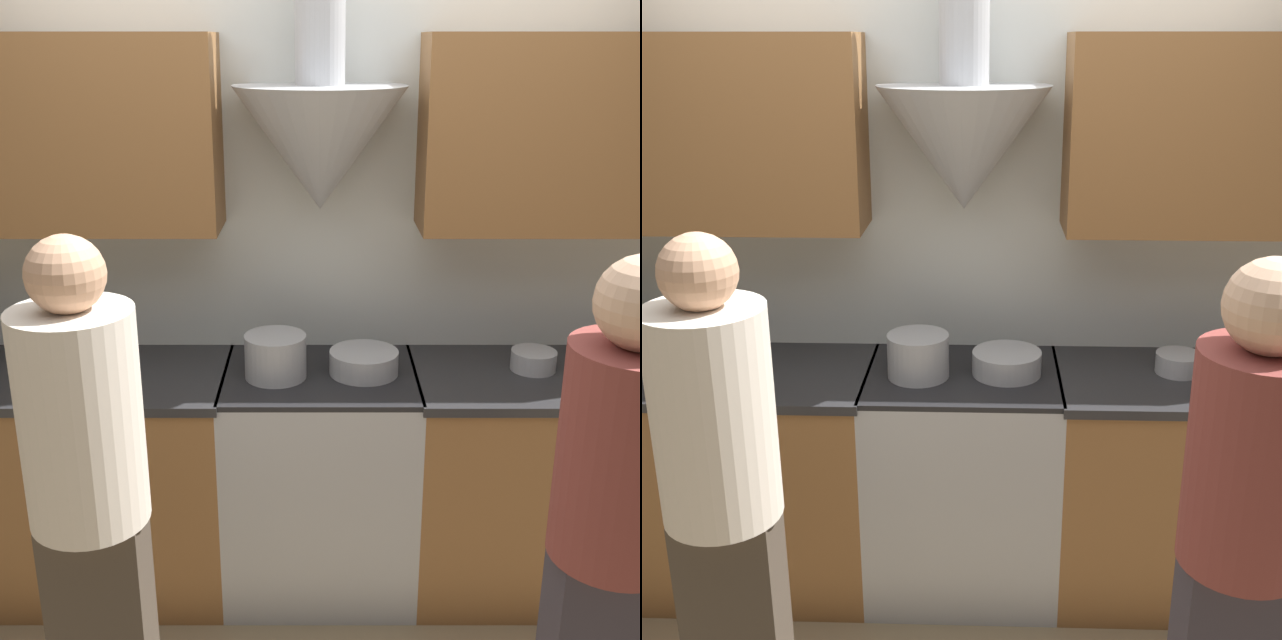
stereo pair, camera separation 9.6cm
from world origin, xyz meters
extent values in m
plane|color=#847051|center=(0.00, 0.00, 0.00)|extent=(12.00, 12.00, 0.00)
cube|color=silver|center=(0.00, 0.68, 1.30)|extent=(8.40, 0.06, 2.60)
cone|color=#A8AAAF|center=(0.00, 0.47, 1.75)|extent=(0.63, 0.63, 0.44)
cube|color=brown|center=(-1.14, 0.50, 1.80)|extent=(1.54, 0.32, 0.70)
cube|color=brown|center=(0.97, 0.50, 1.80)|extent=(1.20, 0.32, 0.70)
cube|color=brown|center=(-1.14, 0.35, 0.44)|extent=(1.54, 0.60, 0.89)
cube|color=#28282B|center=(-1.14, 0.35, 0.91)|extent=(1.57, 0.62, 0.03)
cube|color=brown|center=(0.97, 0.35, 0.44)|extent=(1.20, 0.60, 0.89)
cube|color=#28282B|center=(0.97, 0.35, 0.91)|extent=(1.23, 0.62, 0.03)
cube|color=#A8AAAF|center=(0.00, 0.35, 0.45)|extent=(0.74, 0.60, 0.90)
cube|color=black|center=(0.00, 0.05, 0.42)|extent=(0.52, 0.01, 0.41)
cube|color=black|center=(0.00, 0.35, 0.91)|extent=(0.74, 0.60, 0.02)
cube|color=#A8AAAF|center=(0.00, 0.62, 0.85)|extent=(0.74, 0.06, 0.10)
cylinder|color=#A8AAAF|center=(-0.17, 0.31, 1.01)|extent=(0.23, 0.23, 0.17)
cylinder|color=#A8AAAF|center=(0.17, 0.35, 0.97)|extent=(0.26, 0.26, 0.09)
sphere|color=orange|center=(1.06, 0.14, 0.96)|extent=(0.07, 0.07, 0.07)
cylinder|color=#A8AAAF|center=(0.82, 0.39, 0.96)|extent=(0.17, 0.17, 0.08)
cube|color=silver|center=(1.10, 0.38, 0.93)|extent=(0.14, 0.05, 0.01)
cube|color=black|center=(0.99, 0.38, 0.93)|extent=(0.08, 0.03, 0.01)
cylinder|color=silver|center=(-0.61, -0.63, 1.22)|extent=(0.31, 0.31, 0.58)
sphere|color=tan|center=(-0.61, -0.63, 1.60)|extent=(0.19, 0.19, 0.19)
cylinder|color=brown|center=(0.70, -0.82, 1.22)|extent=(0.30, 0.30, 0.54)
sphere|color=#E0B28E|center=(0.70, -0.82, 1.59)|extent=(0.22, 0.22, 0.22)
camera|label=1|loc=(0.00, -2.47, 2.13)|focal=45.00mm
camera|label=2|loc=(0.09, -2.46, 2.13)|focal=45.00mm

